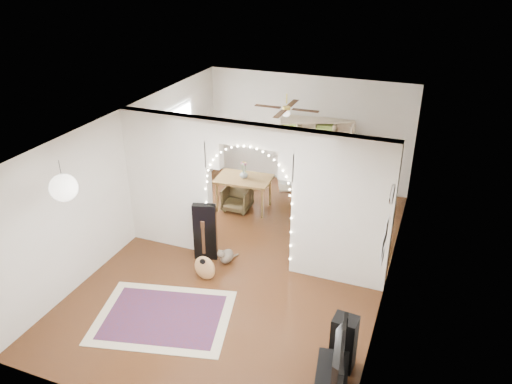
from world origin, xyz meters
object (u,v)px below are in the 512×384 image
(floor_speaker, at_px, (344,343))
(dining_chair_right, at_px, (342,201))
(dining_table, at_px, (244,181))
(bookcase, at_px, (315,155))
(dining_chair_left, at_px, (237,198))
(acoustic_guitar, at_px, (204,259))

(floor_speaker, distance_m, dining_chair_right, 4.69)
(floor_speaker, xyz_separation_m, dining_table, (-3.10, 3.92, 0.26))
(bookcase, relative_size, dining_chair_right, 3.18)
(dining_chair_left, bearing_deg, dining_chair_right, 17.78)
(acoustic_guitar, height_order, floor_speaker, acoustic_guitar)
(acoustic_guitar, distance_m, bookcase, 4.48)
(floor_speaker, relative_size, dining_chair_right, 1.54)
(dining_table, relative_size, dining_chair_right, 2.28)
(dining_chair_right, bearing_deg, bookcase, 151.27)
(acoustic_guitar, xyz_separation_m, bookcase, (0.80, 4.38, 0.44))
(dining_chair_left, height_order, dining_chair_right, dining_chair_left)
(dining_table, height_order, dining_chair_right, dining_table)
(dining_table, relative_size, dining_chair_left, 2.09)
(floor_speaker, xyz_separation_m, bookcase, (-1.92, 5.55, 0.45))
(floor_speaker, relative_size, dining_table, 0.68)
(acoustic_guitar, distance_m, dining_chair_left, 2.70)
(acoustic_guitar, xyz_separation_m, floor_speaker, (2.71, -1.16, -0.01))
(floor_speaker, bearing_deg, dining_table, 132.94)
(acoustic_guitar, xyz_separation_m, dining_chair_left, (-0.51, 2.65, -0.16))
(acoustic_guitar, bearing_deg, dining_table, 83.21)
(acoustic_guitar, distance_m, dining_chair_right, 3.82)
(dining_table, xyz_separation_m, dining_chair_right, (2.09, 0.65, -0.43))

